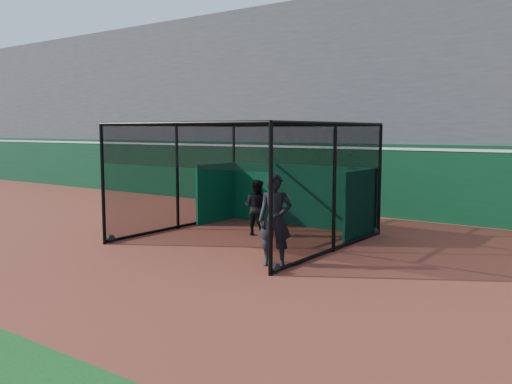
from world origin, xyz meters
The scene contains 6 objects.
ground centered at (0.00, 0.00, 0.00)m, with size 120.00×120.00×0.00m, color brown.
outfield_wall centered at (0.00, 8.50, 1.29)m, with size 50.00×0.50×2.50m.
grandstand centered at (0.00, 12.27, 4.48)m, with size 50.00×7.85×8.95m.
batting_cage centered at (0.32, 2.61, 1.56)m, with size 5.35×5.57×3.12m.
batter centered at (0.15, 3.24, 0.79)m, with size 0.77×0.60×1.58m, color black.
on_deck_player centered at (2.54, 0.62, 1.01)m, with size 0.88×0.80×2.03m.
Camera 1 is at (9.06, -9.10, 2.96)m, focal length 38.00 mm.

